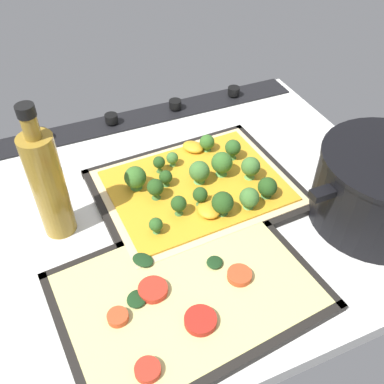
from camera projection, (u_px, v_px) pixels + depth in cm
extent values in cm
cube|color=silver|center=(197.00, 207.00, 77.18)|extent=(74.25, 65.16, 3.00)
cube|color=black|center=(144.00, 116.00, 95.47)|extent=(71.28, 7.00, 0.80)
cylinder|color=black|center=(234.00, 91.00, 101.00)|extent=(2.80, 2.80, 1.80)
cylinder|color=black|center=(175.00, 104.00, 96.72)|extent=(2.80, 2.80, 1.80)
cylinder|color=black|center=(111.00, 118.00, 92.44)|extent=(2.80, 2.80, 1.80)
cylinder|color=black|center=(41.00, 134.00, 88.16)|extent=(2.80, 2.80, 1.80)
cube|color=black|center=(196.00, 191.00, 77.53)|extent=(35.98, 29.10, 0.50)
cube|color=black|center=(167.00, 150.00, 85.87)|extent=(34.65, 2.96, 1.30)
cube|color=black|center=(233.00, 239.00, 68.65)|extent=(34.65, 2.96, 1.30)
cube|color=black|center=(274.00, 164.00, 82.64)|extent=(2.59, 27.40, 1.30)
cube|color=black|center=(107.00, 219.00, 71.87)|extent=(2.59, 27.40, 1.30)
cube|color=beige|center=(196.00, 188.00, 77.02)|extent=(33.46, 26.58, 1.00)
cube|color=gold|center=(196.00, 186.00, 76.54)|extent=(30.76, 23.95, 0.40)
cone|color=#427635|center=(156.00, 195.00, 73.51)|extent=(1.60, 1.60, 1.35)
sphere|color=#264C1C|center=(155.00, 187.00, 72.31)|extent=(2.90, 2.90, 2.90)
cone|color=#427635|center=(159.00, 169.00, 78.62)|extent=(1.23, 1.23, 1.36)
sphere|color=#264C1C|center=(159.00, 162.00, 77.59)|extent=(2.23, 2.23, 2.23)
cone|color=#68AD54|center=(251.00, 176.00, 77.16)|extent=(1.90, 1.90, 1.30)
sphere|color=#427533|center=(252.00, 168.00, 75.84)|extent=(3.45, 3.45, 3.45)
cone|color=#5B9F46|center=(136.00, 185.00, 75.55)|extent=(2.14, 2.14, 0.96)
sphere|color=#386B28|center=(135.00, 177.00, 74.23)|extent=(3.89, 3.89, 3.89)
cone|color=#68AD54|center=(199.00, 179.00, 76.68)|extent=(2.04, 2.04, 1.05)
sphere|color=#427533|center=(199.00, 171.00, 75.38)|extent=(3.70, 3.70, 3.70)
cone|color=#427635|center=(200.00, 201.00, 72.33)|extent=(1.40, 1.40, 1.31)
sphere|color=#264C1C|center=(200.00, 195.00, 71.23)|extent=(2.55, 2.55, 2.55)
cone|color=#5B9F46|center=(207.00, 148.00, 83.60)|extent=(1.59, 1.59, 0.84)
sphere|color=#386B28|center=(207.00, 142.00, 82.58)|extent=(2.89, 2.89, 2.89)
cone|color=#68AD54|center=(248.00, 205.00, 72.05)|extent=(1.84, 1.84, 0.89)
sphere|color=#427533|center=(249.00, 197.00, 70.89)|extent=(3.35, 3.35, 3.35)
cone|color=#427635|center=(166.00, 183.00, 76.00)|extent=(1.31, 1.31, 1.03)
sphere|color=#264C1C|center=(166.00, 177.00, 75.05)|extent=(2.39, 2.39, 2.39)
cone|color=#427635|center=(222.00, 211.00, 70.92)|extent=(2.01, 2.01, 1.04)
sphere|color=#264C1C|center=(223.00, 202.00, 69.63)|extent=(3.66, 3.66, 3.66)
cone|color=#4D8B3F|center=(232.00, 155.00, 81.58)|extent=(1.66, 1.66, 1.37)
sphere|color=#2D5B23|center=(233.00, 147.00, 80.34)|extent=(3.02, 3.02, 3.02)
cone|color=#5B9F46|center=(221.00, 171.00, 78.13)|extent=(2.13, 2.13, 1.27)
sphere|color=#386B28|center=(222.00, 162.00, 76.72)|extent=(3.86, 3.86, 3.86)
cone|color=#427635|center=(266.00, 194.00, 73.98)|extent=(1.84, 1.84, 0.88)
sphere|color=#264C1C|center=(267.00, 187.00, 72.82)|extent=(3.34, 3.34, 3.34)
cone|color=#427635|center=(179.00, 211.00, 70.70)|extent=(1.46, 1.46, 1.33)
sphere|color=#264C1C|center=(179.00, 204.00, 69.57)|extent=(2.65, 2.65, 2.65)
cone|color=#68AD54|center=(172.00, 163.00, 80.19)|extent=(1.23, 1.23, 0.85)
sphere|color=#427533|center=(172.00, 158.00, 79.33)|extent=(2.23, 2.23, 2.23)
cone|color=#4D8B3F|center=(156.00, 230.00, 67.88)|extent=(1.23, 1.23, 0.86)
sphere|color=#2D5B23|center=(156.00, 225.00, 67.02)|extent=(2.23, 2.23, 2.23)
ellipsoid|color=gold|center=(208.00, 209.00, 70.91)|extent=(4.95, 5.26, 1.54)
ellipsoid|color=gold|center=(217.00, 202.00, 72.39)|extent=(4.31, 3.75, 1.38)
ellipsoid|color=gold|center=(193.00, 147.00, 83.53)|extent=(5.06, 5.38, 1.51)
cube|color=black|center=(188.00, 294.00, 61.67)|extent=(38.67, 29.46, 0.50)
cube|color=black|center=(151.00, 235.00, 69.35)|extent=(36.21, 4.79, 1.30)
cube|color=black|center=(235.00, 366.00, 53.44)|extent=(36.21, 4.79, 1.30)
cube|color=black|center=(285.00, 246.00, 67.60)|extent=(3.77, 25.98, 1.30)
cube|color=black|center=(68.00, 348.00, 55.19)|extent=(3.77, 25.98, 1.30)
cube|color=#D0C97C|center=(188.00, 291.00, 61.19)|extent=(36.05, 26.84, 0.90)
cylinder|color=#B22319|center=(200.00, 320.00, 56.69)|extent=(4.39, 4.39, 1.00)
cylinder|color=#D14723|center=(118.00, 317.00, 57.06)|extent=(2.88, 2.88, 1.00)
cylinder|color=#D14723|center=(239.00, 275.00, 62.01)|extent=(3.61, 3.61, 1.00)
cylinder|color=red|center=(148.00, 370.00, 51.81)|extent=(3.25, 3.25, 1.00)
cylinder|color=red|center=(153.00, 290.00, 60.20)|extent=(4.22, 4.22, 1.00)
ellipsoid|color=#193819|center=(215.00, 262.00, 63.85)|extent=(3.49, 3.48, 0.60)
ellipsoid|color=#193819|center=(143.00, 260.00, 64.19)|extent=(4.01, 4.19, 0.60)
ellipsoid|color=#193819|center=(137.00, 299.00, 59.23)|extent=(4.03, 4.07, 0.60)
cylinder|color=black|center=(381.00, 190.00, 69.29)|extent=(21.40, 21.40, 12.03)
cube|color=black|center=(322.00, 194.00, 63.07)|extent=(3.60, 2.00, 1.20)
cylinder|color=olive|center=(49.00, 187.00, 65.07)|extent=(5.15, 5.15, 18.42)
cylinder|color=olive|center=(30.00, 127.00, 57.61)|extent=(2.32, 2.32, 3.50)
cylinder|color=black|center=(25.00, 111.00, 55.87)|extent=(2.58, 2.58, 1.60)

